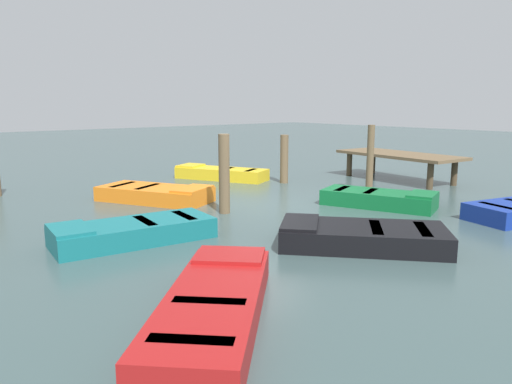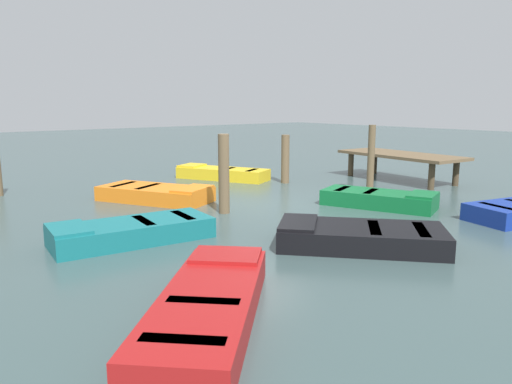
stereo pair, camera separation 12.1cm
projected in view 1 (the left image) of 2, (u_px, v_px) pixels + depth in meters
name	position (u px, v px, depth m)	size (l,w,h in m)	color
ground_plane	(256.00, 205.00, 12.97)	(80.00, 80.00, 0.00)	#384C4C
dock_segment	(399.00, 157.00, 16.95)	(4.56, 2.20, 0.95)	brown
rowboat_black	(362.00, 236.00, 9.15)	(3.25, 3.10, 0.46)	black
rowboat_yellow	(221.00, 173.00, 17.29)	(3.41, 2.39, 0.46)	gold
rowboat_teal	(133.00, 231.00, 9.47)	(1.56, 3.18, 0.46)	#14666B
rowboat_green	(379.00, 199.00, 12.72)	(3.08, 2.08, 0.46)	#0F602D
rowboat_red	(214.00, 305.00, 6.02)	(3.26, 3.26, 0.46)	maroon
rowboat_orange	(156.00, 193.00, 13.42)	(3.38, 2.64, 0.46)	orange
mooring_piling_near_right	(370.00, 159.00, 14.56)	(0.21, 0.21, 2.05)	brown
mooring_piling_far_right	(284.00, 159.00, 16.40)	(0.27, 0.27, 1.63)	brown
mooring_piling_mid_right	(224.00, 174.00, 11.84)	(0.27, 0.27, 1.95)	brown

